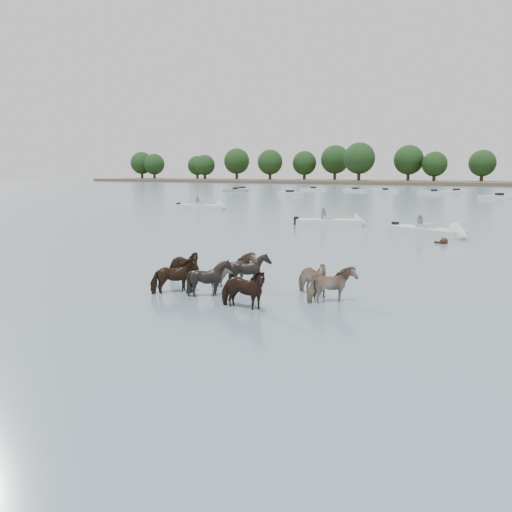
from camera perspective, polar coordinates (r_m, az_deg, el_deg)
The scene contains 9 objects.
ground at distance 16.38m, azimuth -6.26°, elevation -5.09°, with size 400.00×400.00×0.00m, color slate.
shoreline at distance 181.14m, azimuth 4.36°, elevation 7.97°, with size 160.00×30.00×1.00m, color #4C4233.
pony_herd at distance 17.58m, azimuth -1.65°, elevation -2.35°, with size 7.58×3.89×1.35m.
swimming_pony at distance 31.39m, azimuth 19.36°, elevation 1.45°, with size 0.72×0.44×0.44m.
motorboat_a at distance 39.68m, azimuth 8.83°, elevation 3.53°, with size 5.37×3.59×1.92m.
motorboat_b at distance 34.61m, azimuth 18.72°, elevation 2.35°, with size 5.63×3.81×1.92m.
motorboat_f at distance 56.43m, azimuth -5.21°, elevation 5.23°, with size 5.61×3.10×1.92m.
distant_flotilla at distance 91.27m, azimuth 24.64°, elevation 5.93°, with size 103.56×27.90×0.93m.
treeline at distance 182.84m, azimuth 4.52°, elevation 9.99°, with size 146.66×20.66×12.59m.
Camera 1 is at (9.51, -12.72, 4.00)m, focal length 37.42 mm.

